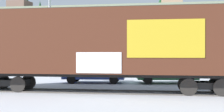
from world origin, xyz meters
The scene contains 7 objects.
ground_plane centered at (0.00, 0.00, 0.00)m, with size 260.00×260.00×0.00m, color #B2B5BC.
track centered at (-0.47, -0.01, 0.04)m, with size 60.01×2.80×0.08m.
freight_car centered at (0.37, 0.00, 2.83)m, with size 17.71×3.03×4.91m.
flagpole centered at (-6.25, 9.20, 4.72)m, with size 0.43×1.34×7.61m.
hillside centered at (0.02, 68.35, 7.00)m, with size 145.40×35.03×18.34m.
parked_car_blue centered at (-1.26, 5.35, 0.83)m, with size 4.74×2.04×1.66m.
parked_car_green centered at (4.21, 5.82, 0.86)m, with size 4.61×2.42×1.69m.
Camera 1 is at (3.44, -16.45, 2.20)m, focal length 46.80 mm.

